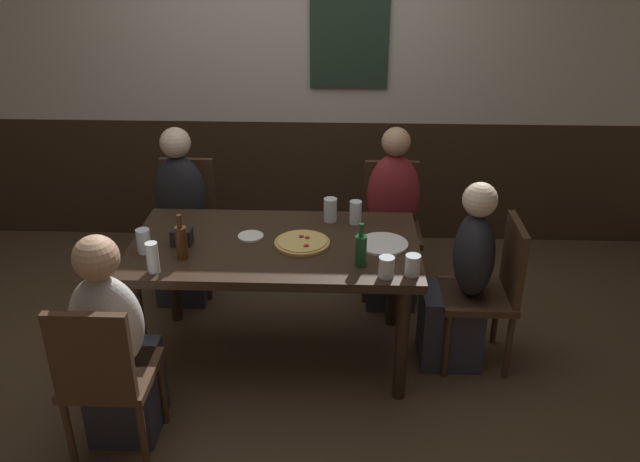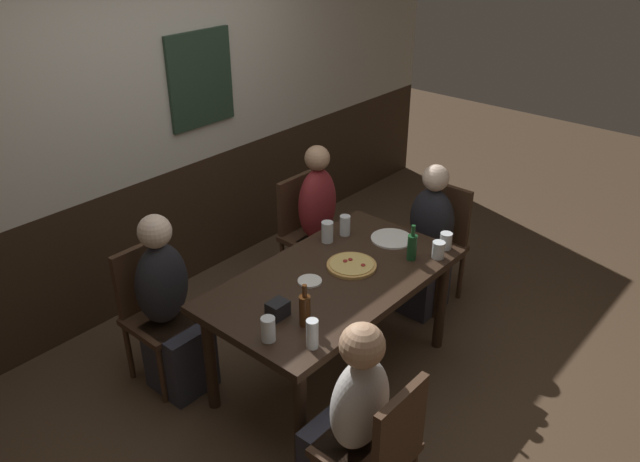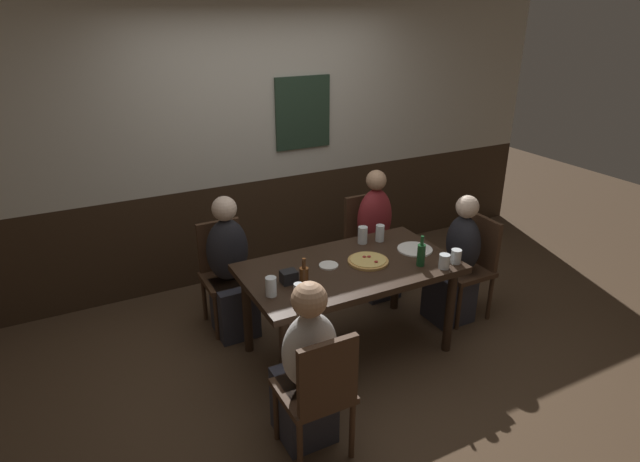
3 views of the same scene
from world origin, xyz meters
The scene contains 23 objects.
ground_plane centered at (0.00, 0.00, 0.00)m, with size 12.00×12.00×0.00m, color #4C3826.
wall_back centered at (0.00, 1.65, 1.30)m, with size 6.40×0.13×2.60m.
dining_table centered at (0.00, 0.00, 0.65)m, with size 1.58×0.87×0.74m.
chair_left_near centered at (-0.69, -0.85, 0.50)m, with size 0.40×0.40×0.88m.
chair_left_far centered at (-0.69, 0.85, 0.50)m, with size 0.40×0.40×0.88m.
chair_head_east centered at (1.20, 0.00, 0.50)m, with size 0.40×0.40×0.88m.
chair_right_far centered at (0.69, 0.85, 0.50)m, with size 0.40×0.40×0.88m.
person_left_near centered at (-0.69, -0.69, 0.48)m, with size 0.34×0.37×1.13m.
person_left_far centered at (-0.69, 0.69, 0.49)m, with size 0.34×0.37×1.16m.
person_head_east centered at (1.04, 0.00, 0.46)m, with size 0.37×0.34×1.11m.
person_right_far centered at (0.69, 0.69, 0.50)m, with size 0.34×0.37×1.18m.
pizza centered at (0.15, -0.01, 0.75)m, with size 0.30×0.30×0.03m.
pint_glass_amber centered at (0.30, 0.30, 0.80)m, with size 0.08×0.08×0.14m.
beer_glass_half centered at (-0.58, -0.34, 0.81)m, with size 0.06×0.06×0.16m.
pint_glass_stout centered at (0.72, -0.32, 0.79)m, with size 0.08×0.08×0.11m.
highball_clear centered at (0.59, -0.35, 0.79)m, with size 0.08×0.08×0.11m.
tumbler_water centered at (0.44, 0.27, 0.80)m, with size 0.07×0.07×0.14m.
beer_glass_tall centered at (-0.68, -0.14, 0.80)m, with size 0.07×0.07×0.13m.
beer_bottle_green centered at (0.46, -0.24, 0.83)m, with size 0.06×0.06×0.23m.
beer_bottle_brown centered at (-0.46, -0.19, 0.84)m, with size 0.06×0.06×0.25m.
plate_white_large centered at (0.59, 0.00, 0.75)m, with size 0.27×0.27×0.01m, color white.
plate_white_small centered at (-0.14, 0.06, 0.75)m, with size 0.14×0.14×0.01m, color white.
condiment_caddy centered at (-0.50, -0.03, 0.79)m, with size 0.11×0.09×0.09m, color black.
Camera 2 is at (-2.44, -2.01, 2.74)m, focal length 35.45 mm.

